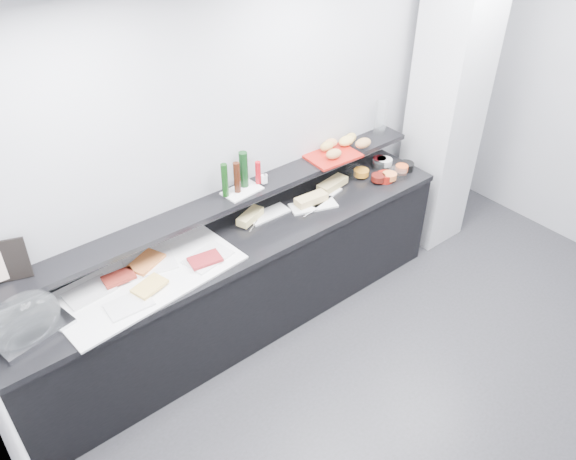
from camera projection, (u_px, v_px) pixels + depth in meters
ground at (467, 417)px, 3.93m from camera, size 5.00×5.00×0.00m
back_wall at (289, 140)px, 4.39m from camera, size 5.00×0.02×2.70m
column at (447, 105)px, 4.92m from camera, size 0.50×0.50×2.70m
buffet_cabinet at (243, 286)px, 4.39m from camera, size 3.60×0.60×0.85m
counter_top at (240, 241)px, 4.13m from camera, size 3.62×0.62×0.05m
wall_shelf at (225, 201)px, 4.09m from camera, size 3.60×0.25×0.04m
cloche_base at (32, 330)px, 3.34m from camera, size 0.48×0.37×0.04m
cloche_dome at (26, 320)px, 3.27m from camera, size 0.47×0.36×0.34m
linen_runner at (147, 278)px, 3.74m from camera, size 1.31×0.71×0.01m
platter_meat_a at (89, 292)px, 3.61m from camera, size 0.32×0.23×0.01m
food_meat_a at (119, 278)px, 3.70m from camera, size 0.21×0.14×0.02m
platter_salmon at (150, 264)px, 3.83m from camera, size 0.38×0.30×0.01m
food_salmon at (146, 262)px, 3.83m from camera, size 0.29×0.24×0.02m
platter_cheese at (129, 305)px, 3.51m from camera, size 0.29×0.20×0.01m
food_cheese at (150, 286)px, 3.63m from camera, size 0.25×0.19×0.02m
platter_meat_b at (208, 257)px, 3.89m from camera, size 0.35×0.27×0.01m
food_meat_b at (205, 259)px, 3.85m from camera, size 0.24×0.17×0.02m
sandwich_plate_left at (268, 214)px, 4.35m from camera, size 0.34×0.15×0.01m
sandwich_food_left at (250, 216)px, 4.26m from camera, size 0.26×0.17×0.06m
tongs_left at (253, 226)px, 4.20m from camera, size 0.14×0.09×0.01m
sandwich_plate_mid at (313, 206)px, 4.44m from camera, size 0.40×0.27×0.01m
sandwich_food_mid at (311, 199)px, 4.45m from camera, size 0.27×0.12×0.06m
tongs_mid at (311, 212)px, 4.34m from camera, size 0.16×0.02×0.01m
sandwich_plate_right at (322, 196)px, 4.56m from camera, size 0.39×0.23×0.01m
sandwich_food_right at (332, 184)px, 4.63m from camera, size 0.30×0.15×0.06m
tongs_right at (321, 200)px, 4.49m from camera, size 0.15×0.06×0.01m
bowl_glass_fruit at (355, 171)px, 4.82m from camera, size 0.17×0.17×0.07m
fill_glass_fruit at (361, 172)px, 4.78m from camera, size 0.14×0.14×0.05m
bowl_black_jam at (382, 163)px, 4.94m from camera, size 0.18×0.18×0.07m
fill_black_jam at (380, 160)px, 4.95m from camera, size 0.14×0.14×0.05m
bowl_glass_cream at (381, 164)px, 4.92m from camera, size 0.18×0.18×0.07m
fill_glass_cream at (384, 162)px, 4.93m from camera, size 0.16×0.16×0.05m
bowl_red_jam at (385, 177)px, 4.74m from camera, size 0.17×0.17×0.07m
fill_red_jam at (378, 178)px, 4.71m from camera, size 0.13×0.13×0.05m
bowl_glass_salmon at (398, 173)px, 4.79m from camera, size 0.18×0.18×0.07m
fill_glass_salmon at (389, 176)px, 4.73m from camera, size 0.13×0.13×0.05m
bowl_black_fruit at (406, 166)px, 4.89m from camera, size 0.17×0.17×0.07m
fill_black_fruit at (402, 168)px, 4.84m from camera, size 0.13×0.13×0.05m
framed_print at (7, 261)px, 3.30m from camera, size 0.25×0.15×0.26m
print_art at (1, 263)px, 3.28m from camera, size 0.17×0.05×0.22m
condiment_tray at (242, 191)px, 4.15m from camera, size 0.30×0.20×0.01m
bottle_green_a at (225, 180)px, 4.01m from camera, size 0.06×0.06×0.26m
bottle_brown at (237, 177)px, 4.06m from camera, size 0.05×0.05×0.24m
bottle_green_b at (244, 169)px, 4.12m from camera, size 0.09×0.09×0.28m
bottle_hot at (258, 173)px, 4.18m from camera, size 0.05×0.05×0.18m
shaker_salt at (263, 179)px, 4.21m from camera, size 0.04×0.04×0.07m
shaker_pepper at (266, 179)px, 4.22m from camera, size 0.04×0.04×0.07m
bread_tray at (333, 156)px, 4.57m from camera, size 0.44×0.32×0.02m
bread_roll_nw at (327, 146)px, 4.60m from camera, size 0.13×0.09×0.08m
bread_roll_n at (331, 143)px, 4.64m from camera, size 0.13×0.10×0.08m
bread_roll_ne at (351, 138)px, 4.72m from camera, size 0.14×0.10×0.08m
bread_roll_sw at (334, 154)px, 4.50m from camera, size 0.15×0.11×0.08m
bread_roll_se at (363, 143)px, 4.65m from camera, size 0.16×0.10×0.08m
bread_roll_mide at (346, 141)px, 4.68m from camera, size 0.16×0.11×0.08m
carafe at (381, 118)px, 4.83m from camera, size 0.12×0.12×0.30m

